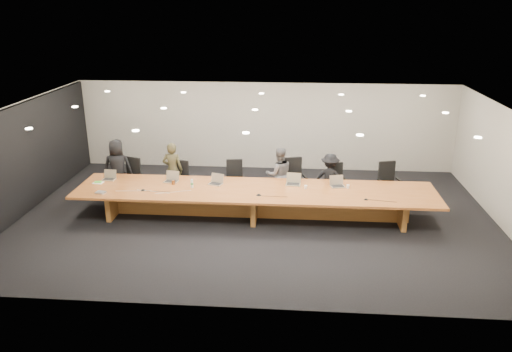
{
  "coord_description": "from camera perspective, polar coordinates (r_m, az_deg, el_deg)",
  "views": [
    {
      "loc": [
        0.94,
        -11.61,
        5.2
      ],
      "look_at": [
        0.0,
        0.3,
        1.0
      ],
      "focal_mm": 35.0,
      "sensor_mm": 36.0,
      "label": 1
    }
  ],
  "objects": [
    {
      "name": "ground",
      "position": [
        12.75,
        -0.11,
        -4.69
      ],
      "size": [
        12.0,
        12.0,
        0.0
      ],
      "primitive_type": "plane",
      "color": "black",
      "rests_on": "ground"
    },
    {
      "name": "back_wall",
      "position": [
        16.09,
        1.05,
        5.71
      ],
      "size": [
        12.0,
        0.02,
        2.8
      ],
      "primitive_type": "cube",
      "color": "silver",
      "rests_on": "ground"
    },
    {
      "name": "left_wall_panel",
      "position": [
        14.03,
        -25.09,
        1.66
      ],
      "size": [
        0.08,
        7.84,
        2.74
      ],
      "primitive_type": "cube",
      "color": "black",
      "rests_on": "ground"
    },
    {
      "name": "conference_table",
      "position": [
        12.55,
        -0.11,
        -2.52
      ],
      "size": [
        9.0,
        1.8,
        0.75
      ],
      "color": "#9A5021",
      "rests_on": "ground"
    },
    {
      "name": "chair_far_left",
      "position": [
        14.35,
        -14.26,
        -0.15
      ],
      "size": [
        0.71,
        0.71,
        1.1
      ],
      "primitive_type": null,
      "rotation": [
        0.0,
        0.0,
        -0.33
      ],
      "color": "black",
      "rests_on": "ground"
    },
    {
      "name": "chair_left",
      "position": [
        14.0,
        -8.89,
        -0.39
      ],
      "size": [
        0.68,
        0.68,
        1.05
      ],
      "primitive_type": null,
      "rotation": [
        0.0,
        0.0,
        -0.33
      ],
      "color": "black",
      "rests_on": "ground"
    },
    {
      "name": "chair_mid_left",
      "position": [
        13.81,
        -2.45,
        -0.38
      ],
      "size": [
        0.61,
        0.61,
        1.07
      ],
      "primitive_type": null,
      "rotation": [
        0.0,
        0.0,
        0.13
      ],
      "color": "black",
      "rests_on": "ground"
    },
    {
      "name": "chair_mid_right",
      "position": [
        13.59,
        4.46,
        -0.47
      ],
      "size": [
        0.76,
        0.76,
        1.2
      ],
      "primitive_type": null,
      "rotation": [
        0.0,
        0.0,
        0.29
      ],
      "color": "black",
      "rests_on": "ground"
    },
    {
      "name": "chair_right",
      "position": [
        13.82,
        9.22,
        -0.69
      ],
      "size": [
        0.64,
        0.64,
        1.03
      ],
      "primitive_type": null,
      "rotation": [
        0.0,
        0.0,
        0.24
      ],
      "color": "black",
      "rests_on": "ground"
    },
    {
      "name": "chair_far_right",
      "position": [
        13.95,
        14.99,
        -0.73
      ],
      "size": [
        0.7,
        0.7,
        1.12
      ],
      "primitive_type": null,
      "rotation": [
        0.0,
        0.0,
        0.26
      ],
      "color": "black",
      "rests_on": "ground"
    },
    {
      "name": "person_a",
      "position": [
        14.41,
        -15.52,
        0.91
      ],
      "size": [
        0.85,
        0.62,
        1.62
      ],
      "primitive_type": "imported",
      "rotation": [
        0.0,
        0.0,
        3.28
      ],
      "color": "black",
      "rests_on": "ground"
    },
    {
      "name": "person_b",
      "position": [
        14.01,
        -9.5,
        0.7
      ],
      "size": [
        0.58,
        0.39,
        1.55
      ],
      "primitive_type": "imported",
      "rotation": [
        0.0,
        0.0,
        3.12
      ],
      "color": "#36331D",
      "rests_on": "ground"
    },
    {
      "name": "person_c",
      "position": [
        13.53,
        2.64,
        0.17
      ],
      "size": [
        0.84,
        0.72,
        1.51
      ],
      "primitive_type": "imported",
      "rotation": [
        0.0,
        0.0,
        3.36
      ],
      "color": "#535255",
      "rests_on": "ground"
    },
    {
      "name": "person_d",
      "position": [
        13.63,
        8.41,
        -0.22
      ],
      "size": [
        0.96,
        0.68,
        1.36
      ],
      "primitive_type": "imported",
      "rotation": [
        0.0,
        0.0,
        2.92
      ],
      "color": "black",
      "rests_on": "ground"
    },
    {
      "name": "laptop_a",
      "position": [
        13.65,
        -16.51,
        0.09
      ],
      "size": [
        0.34,
        0.26,
        0.26
      ],
      "primitive_type": null,
      "rotation": [
        0.0,
        0.0,
        -0.05
      ],
      "color": "#BEAD91",
      "rests_on": "conference_table"
    },
    {
      "name": "laptop_b",
      "position": [
        13.11,
        -9.71,
        -0.11
      ],
      "size": [
        0.39,
        0.31,
        0.28
      ],
      "primitive_type": null,
      "rotation": [
        0.0,
        0.0,
        -0.17
      ],
      "color": "#C7B598",
      "rests_on": "conference_table"
    },
    {
      "name": "laptop_c",
      "position": [
        12.8,
        -4.69,
        -0.4
      ],
      "size": [
        0.4,
        0.34,
        0.27
      ],
      "primitive_type": null,
      "rotation": [
        0.0,
        0.0,
        -0.32
      ],
      "color": "beige",
      "rests_on": "conference_table"
    },
    {
      "name": "laptop_d",
      "position": [
        12.76,
        4.28,
        -0.39
      ],
      "size": [
        0.39,
        0.3,
        0.29
      ],
      "primitive_type": null,
      "rotation": [
        0.0,
        0.0,
        -0.1
      ],
      "color": "tan",
      "rests_on": "conference_table"
    },
    {
      "name": "laptop_e",
      "position": [
        12.76,
        9.35,
        -0.64
      ],
      "size": [
        0.41,
        0.34,
        0.28
      ],
      "primitive_type": null,
      "rotation": [
        0.0,
        0.0,
        0.24
      ],
      "color": "tan",
      "rests_on": "conference_table"
    },
    {
      "name": "water_bottle",
      "position": [
        12.65,
        -7.34,
        -0.88
      ],
      "size": [
        0.08,
        0.08,
        0.21
      ],
      "primitive_type": "cylinder",
      "rotation": [
        0.0,
        0.0,
        -0.29
      ],
      "color": "silver",
      "rests_on": "conference_table"
    },
    {
      "name": "amber_mug",
      "position": [
        12.96,
        -9.43,
        -0.73
      ],
      "size": [
        0.11,
        0.11,
        0.1
      ],
      "primitive_type": "cylinder",
      "rotation": [
        0.0,
        0.0,
        0.43
      ],
      "color": "brown",
      "rests_on": "conference_table"
    },
    {
      "name": "paper_cup_near",
      "position": [
        12.56,
        5.71,
        -1.26
      ],
      "size": [
        0.08,
        0.08,
        0.09
      ],
      "primitive_type": "cone",
      "rotation": [
        0.0,
        0.0,
        0.1
      ],
      "color": "white",
      "rests_on": "conference_table"
    },
    {
      "name": "paper_cup_far",
      "position": [
        12.73,
        10.46,
        -1.2
      ],
      "size": [
        0.09,
        0.09,
        0.09
      ],
      "primitive_type": "cone",
      "rotation": [
        0.0,
        0.0,
        -0.17
      ],
      "color": "white",
      "rests_on": "conference_table"
    },
    {
      "name": "notepad",
      "position": [
        13.53,
        -17.58,
        -0.73
      ],
      "size": [
        0.27,
        0.22,
        0.01
      ],
      "primitive_type": "cube",
      "rotation": [
        0.0,
        0.0,
        -0.1
      ],
      "color": "white",
      "rests_on": "conference_table"
    },
    {
      "name": "lime_gadget",
      "position": [
        13.53,
        -17.6,
        -0.65
      ],
      "size": [
        0.19,
        0.12,
        0.03
      ],
      "primitive_type": "cube",
      "rotation": [
        0.0,
        0.0,
        0.16
      ],
      "color": "#4DC334",
      "rests_on": "notepad"
    },
    {
      "name": "av_box",
      "position": [
        12.81,
        -17.34,
        -1.8
      ],
      "size": [
        0.26,
        0.22,
        0.03
      ],
      "primitive_type": "cube",
      "rotation": [
        0.0,
        0.0,
        -0.23
      ],
      "color": "#B0B0B5",
      "rests_on": "conference_table"
    },
    {
      "name": "mic_left",
      "position": [
        12.71,
        -12.79,
        -1.55
      ],
      "size": [
        0.14,
        0.14,
        0.03
      ],
      "primitive_type": "cone",
      "rotation": [
        0.0,
        0.0,
        0.18
      ],
      "color": "black",
      "rests_on": "conference_table"
    },
    {
      "name": "mic_center",
      "position": [
        12.09,
        0.3,
        -2.14
      ],
      "size": [
        0.13,
        0.13,
        0.03
      ],
      "primitive_type": "cone",
      "rotation": [
        0.0,
        0.0,
        0.03
      ],
      "color": "black",
      "rests_on": "conference_table"
    },
    {
      "name": "mic_right",
      "position": [
        12.11,
        12.47,
        -2.6
      ],
      "size": [
        0.12,
        0.12,
        0.03
      ],
      "primitive_type": "cone",
      "rotation": [
        0.0,
        0.0,
        0.13
      ],
      "color": "black",
      "rests_on": "conference_table"
    }
  ]
}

